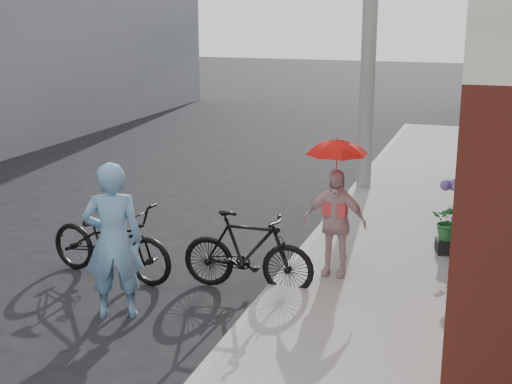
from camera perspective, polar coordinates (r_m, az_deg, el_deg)
The scene contains 11 objects.
ground at distance 8.95m, azimuth -5.68°, elevation -8.79°, with size 80.00×80.00×0.00m, color black.
sidewalk at distance 10.17m, azimuth 10.00°, elevation -5.65°, with size 2.20×24.00×0.12m, color gray.
curb at distance 10.39m, azimuth 3.65°, elevation -5.00°, with size 0.12×24.00×0.12m, color #9E9E99.
utility_pole at distance 13.65m, azimuth 9.13°, elevation 14.30°, with size 0.28×0.28×7.00m, color #9E9E99.
officer at distance 8.38m, azimuth -11.35°, elevation -3.86°, with size 0.68×0.45×1.86m, color #6F9FC5.
bike_left at distance 9.74m, azimuth -11.55°, elevation -3.83°, with size 0.68×1.95×1.02m, color black.
bike_right at distance 9.09m, azimuth -0.67°, elevation -4.80°, with size 0.49×1.74×1.05m, color black.
kimono_woman at distance 9.31m, azimuth 6.31°, elevation -2.43°, with size 0.83×0.35×1.42m, color beige.
parasol at distance 9.06m, azimuth 6.50°, elevation 3.86°, with size 0.75×0.75×0.66m, color red.
planter at distance 10.61m, azimuth 15.14°, elevation -4.21°, with size 0.34×0.34×0.18m, color black.
potted_plant at distance 10.50m, azimuth 15.28°, elevation -2.28°, with size 0.51×0.44×0.57m, color #2B6C35.
Camera 1 is at (3.46, -7.45, 3.56)m, focal length 50.00 mm.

